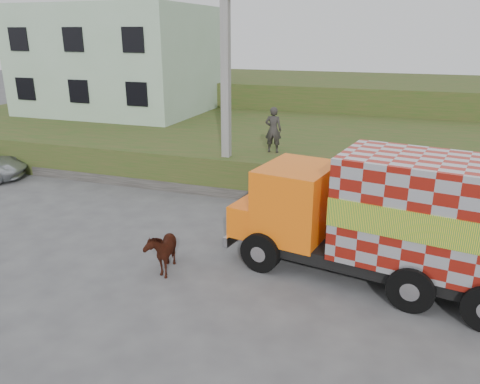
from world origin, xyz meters
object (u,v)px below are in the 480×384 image
at_px(pedestrian, 273,130).
at_px(cargo_truck, 391,218).
at_px(cow, 162,249).
at_px(utility_pole, 226,89).

bearing_deg(pedestrian, cargo_truck, 122.98).
height_order(cow, pedestrian, pedestrian).
bearing_deg(utility_pole, cargo_truck, -38.77).
height_order(utility_pole, pedestrian, utility_pole).
distance_m(cow, pedestrian, 7.98).
height_order(cargo_truck, pedestrian, cargo_truck).
distance_m(cargo_truck, pedestrian, 7.94).
xyz_separation_m(cow, pedestrian, (0.86, 7.72, 1.80)).
bearing_deg(pedestrian, utility_pole, 35.46).
height_order(utility_pole, cargo_truck, utility_pole).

